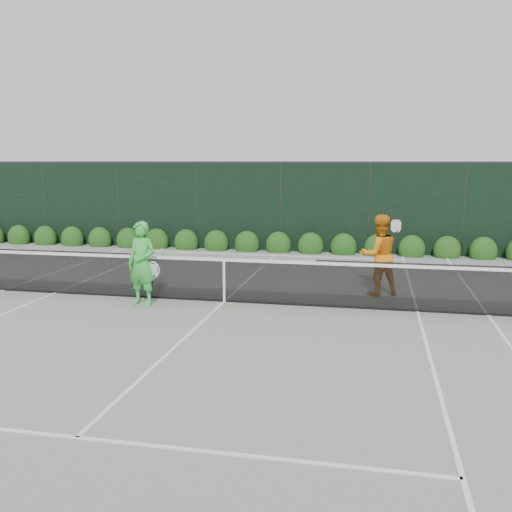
# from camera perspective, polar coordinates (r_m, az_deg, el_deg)

# --- Properties ---
(ground) EXTENTS (80.00, 80.00, 0.00)m
(ground) POSITION_cam_1_polar(r_m,az_deg,el_deg) (12.62, -3.18, -4.60)
(ground) COLOR gray
(ground) RESTS_ON ground
(tennis_net) EXTENTS (12.90, 0.10, 1.07)m
(tennis_net) POSITION_cam_1_polar(r_m,az_deg,el_deg) (12.51, -3.31, -2.23)
(tennis_net) COLOR #113321
(tennis_net) RESTS_ON ground
(player_woman) EXTENTS (0.74, 0.58, 1.81)m
(player_woman) POSITION_cam_1_polar(r_m,az_deg,el_deg) (12.41, -11.35, -0.74)
(player_woman) COLOR green
(player_woman) RESTS_ON ground
(player_man) EXTENTS (1.11, 1.00, 1.86)m
(player_man) POSITION_cam_1_polar(r_m,az_deg,el_deg) (13.41, 12.19, 0.11)
(player_man) COLOR orange
(player_man) RESTS_ON ground
(court_lines) EXTENTS (11.03, 23.83, 0.01)m
(court_lines) POSITION_cam_1_polar(r_m,az_deg,el_deg) (12.62, -3.18, -4.58)
(court_lines) COLOR white
(court_lines) RESTS_ON ground
(windscreen_fence) EXTENTS (32.00, 21.07, 3.06)m
(windscreen_fence) POSITION_cam_1_polar(r_m,az_deg,el_deg) (9.78, -7.36, 0.27)
(windscreen_fence) COLOR black
(windscreen_fence) RESTS_ON ground
(hedge_row) EXTENTS (31.66, 0.65, 0.94)m
(hedge_row) POSITION_cam_1_polar(r_m,az_deg,el_deg) (19.45, 2.26, 1.08)
(hedge_row) COLOR #193D10
(hedge_row) RESTS_ON ground
(tennis_balls) EXTENTS (3.38, 0.53, 0.07)m
(tennis_balls) POSITION_cam_1_polar(r_m,az_deg,el_deg) (12.58, -4.05, -4.50)
(tennis_balls) COLOR #B2D52F
(tennis_balls) RESTS_ON ground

